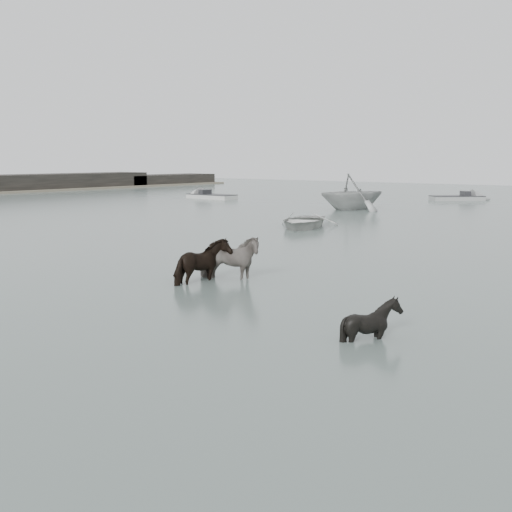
% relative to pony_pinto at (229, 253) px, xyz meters
% --- Properties ---
extents(ground, '(140.00, 140.00, 0.00)m').
position_rel_pony_pinto_xyz_m(ground, '(2.04, -1.61, -0.76)').
color(ground, '#505F59').
rests_on(ground, ground).
extents(pony_pinto, '(1.98, 1.56, 1.52)m').
position_rel_pony_pinto_xyz_m(pony_pinto, '(0.00, 0.00, 0.00)').
color(pony_pinto, black).
rests_on(pony_pinto, ground).
extents(pony_dark, '(1.70, 1.82, 1.47)m').
position_rel_pony_pinto_xyz_m(pony_dark, '(-0.26, -0.77, -0.03)').
color(pony_dark, black).
rests_on(pony_dark, ground).
extents(pony_black, '(1.28, 1.20, 1.17)m').
position_rel_pony_pinto_xyz_m(pony_black, '(6.03, -2.89, -0.18)').
color(pony_black, black).
rests_on(pony_black, ground).
extents(rowboat_lead, '(4.17, 4.90, 0.86)m').
position_rel_pony_pinto_xyz_m(rowboat_lead, '(-6.01, 12.59, -0.33)').
color(rowboat_lead, beige).
rests_on(rowboat_lead, ground).
extents(rowboat_trail, '(5.76, 6.07, 2.51)m').
position_rel_pony_pinto_xyz_m(rowboat_trail, '(-9.63, 23.73, 0.49)').
color(rowboat_trail, '#A6A9A6').
rests_on(rowboat_trail, ground).
extents(skiff_outer, '(6.22, 1.76, 0.75)m').
position_rel_pony_pinto_xyz_m(skiff_outer, '(-24.62, 26.45, -0.39)').
color(skiff_outer, beige).
rests_on(skiff_outer, ground).
extents(skiff_far, '(5.29, 5.08, 0.75)m').
position_rel_pony_pinto_xyz_m(skiff_far, '(-7.68, 37.15, -0.39)').
color(skiff_far, gray).
rests_on(skiff_far, ground).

